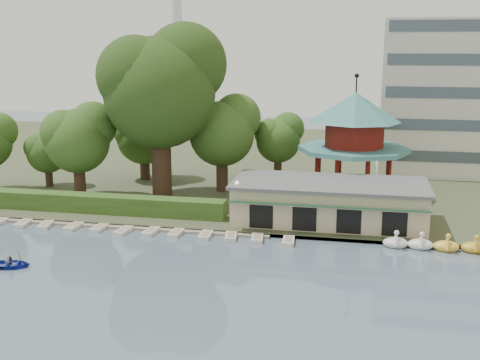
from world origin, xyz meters
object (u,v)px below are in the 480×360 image
(boathouse, at_px, (329,201))
(rowboat_with_passengers, at_px, (9,261))
(pavilion, at_px, (354,135))
(big_tree, at_px, (161,83))
(dock, at_px, (97,224))

(boathouse, xyz_separation_m, rowboat_with_passengers, (-24.04, -16.56, -1.87))
(pavilion, xyz_separation_m, rowboat_with_passengers, (-26.04, -26.59, -6.99))
(pavilion, distance_m, big_tree, 21.89)
(pavilion, height_order, big_tree, big_tree)
(dock, bearing_deg, pavilion, 31.66)
(dock, xyz_separation_m, pavilion, (24.00, 14.80, 7.36))
(dock, height_order, pavilion, pavilion)
(dock, distance_m, boathouse, 22.62)
(boathouse, bearing_deg, pavilion, 78.72)
(boathouse, bearing_deg, rowboat_with_passengers, -145.44)
(dock, height_order, big_tree, big_tree)
(boathouse, distance_m, big_tree, 22.52)
(big_tree, xyz_separation_m, rowboat_with_passengers, (-5.21, -22.79, -12.54))
(big_tree, bearing_deg, rowboat_with_passengers, -102.88)
(boathouse, distance_m, pavilion, 11.43)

